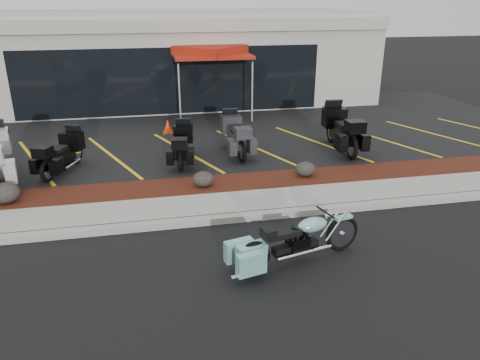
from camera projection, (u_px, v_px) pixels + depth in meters
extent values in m
plane|color=black|center=(213.00, 243.00, 9.46)|extent=(90.00, 90.00, 0.00)
cube|color=gray|center=(206.00, 220.00, 10.25)|extent=(24.00, 0.25, 0.15)
cube|color=gray|center=(202.00, 207.00, 10.89)|extent=(24.00, 1.20, 0.15)
cube|color=#330E0B|center=(196.00, 188.00, 11.98)|extent=(24.00, 1.20, 0.16)
cube|color=black|center=(178.00, 132.00, 16.89)|extent=(26.00, 9.60, 0.15)
cube|color=#A7A397|center=(165.00, 56.00, 21.92)|extent=(18.00, 8.00, 4.00)
cube|color=black|center=(172.00, 81.00, 18.48)|extent=(12.00, 0.06, 2.60)
cube|color=#A7A397|center=(169.00, 26.00, 17.68)|extent=(18.00, 0.30, 0.50)
ellipsoid|color=black|center=(5.00, 193.00, 10.84)|extent=(0.68, 0.57, 0.48)
ellipsoid|color=black|center=(203.00, 179.00, 11.80)|extent=(0.54, 0.45, 0.38)
ellipsoid|color=black|center=(305.00, 169.00, 12.47)|extent=(0.55, 0.46, 0.39)
cone|color=red|center=(168.00, 126.00, 16.43)|extent=(0.33, 0.33, 0.47)
cylinder|color=silver|center=(199.00, 97.00, 16.81)|extent=(0.06, 0.06, 2.24)
cylinder|color=silver|center=(259.00, 88.00, 18.28)|extent=(0.06, 0.06, 2.24)
cylinder|color=silver|center=(164.00, 86.00, 18.88)|extent=(0.06, 0.06, 2.24)
cylinder|color=silver|center=(221.00, 79.00, 20.35)|extent=(0.06, 0.06, 2.24)
cube|color=maroon|center=(210.00, 54.00, 18.11)|extent=(3.85, 3.85, 0.12)
cube|color=maroon|center=(210.00, 50.00, 18.05)|extent=(2.78, 2.78, 0.34)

